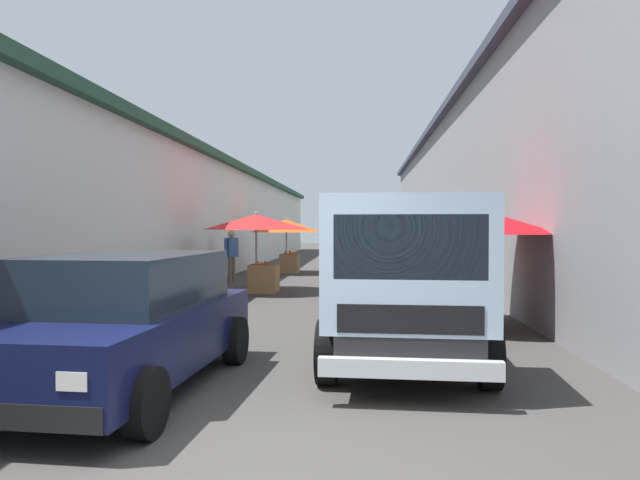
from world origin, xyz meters
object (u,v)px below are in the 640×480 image
(fruit_stall_near_right, at_px, (287,230))
(fruit_stall_mid_lane, at_px, (476,232))
(plastic_stool, at_px, (398,302))
(hatchback_car, at_px, (124,321))
(delivery_truck, at_px, (406,286))
(vendor_by_crates, at_px, (231,253))
(fruit_stall_near_left, at_px, (257,229))

(fruit_stall_near_right, relative_size, fruit_stall_mid_lane, 0.98)
(fruit_stall_mid_lane, xyz_separation_m, plastic_stool, (0.94, 1.28, -1.33))
(fruit_stall_near_right, bearing_deg, hatchback_car, -179.06)
(fruit_stall_mid_lane, distance_m, plastic_stool, 2.07)
(plastic_stool, bearing_deg, fruit_stall_mid_lane, -126.47)
(hatchback_car, distance_m, plastic_stool, 6.03)
(fruit_stall_near_right, bearing_deg, delivery_truck, -167.16)
(delivery_truck, xyz_separation_m, vendor_by_crates, (10.85, 4.59, -0.10))
(fruit_stall_near_left, xyz_separation_m, hatchback_car, (-9.28, -0.23, -0.95))
(fruit_stall_near_right, xyz_separation_m, vendor_by_crates, (-3.76, 1.26, -0.68))
(fruit_stall_near_right, xyz_separation_m, fruit_stall_near_left, (-6.33, -0.02, 0.06))
(vendor_by_crates, relative_size, plastic_stool, 3.74)
(plastic_stool, bearing_deg, fruit_stall_near_right, 18.37)
(fruit_stall_mid_lane, xyz_separation_m, vendor_by_crates, (7.72, 6.03, -0.72))
(fruit_stall_mid_lane, height_order, delivery_truck, fruit_stall_mid_lane)
(fruit_stall_near_left, xyz_separation_m, plastic_stool, (-4.21, -3.48, -1.36))
(hatchback_car, distance_m, delivery_truck, 3.25)
(fruit_stall_near_right, distance_m, delivery_truck, 15.00)
(hatchback_car, relative_size, plastic_stool, 9.22)
(hatchback_car, bearing_deg, delivery_truck, -72.00)
(fruit_stall_mid_lane, bearing_deg, hatchback_car, 132.42)
(fruit_stall_mid_lane, height_order, fruit_stall_near_left, fruit_stall_near_left)
(fruit_stall_near_left, height_order, vendor_by_crates, fruit_stall_near_left)
(fruit_stall_mid_lane, bearing_deg, fruit_stall_near_right, 22.58)
(fruit_stall_near_left, height_order, plastic_stool, fruit_stall_near_left)
(fruit_stall_mid_lane, bearing_deg, plastic_stool, 53.53)
(fruit_stall_near_left, bearing_deg, fruit_stall_near_right, 0.21)
(vendor_by_crates, bearing_deg, fruit_stall_mid_lane, -142.00)
(fruit_stall_near_right, bearing_deg, vendor_by_crates, 161.47)
(delivery_truck, bearing_deg, fruit_stall_mid_lane, -24.77)
(fruit_stall_mid_lane, height_order, plastic_stool, fruit_stall_mid_lane)
(fruit_stall_near_left, bearing_deg, hatchback_car, -178.56)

